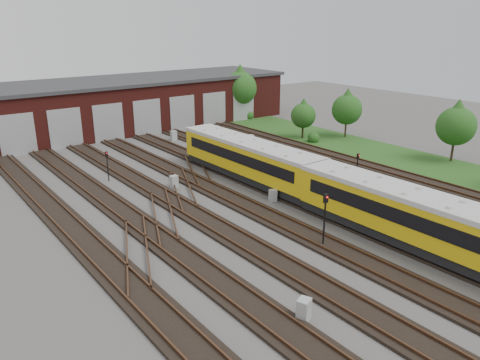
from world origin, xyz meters
TOP-DOWN VIEW (x-y plane):
  - ground at (0.00, 0.00)m, footprint 120.00×120.00m
  - track_network at (-0.17, 0.59)m, footprint 30.40×70.00m
  - maintenance_shed at (-0.01, 39.97)m, footprint 51.00×12.50m
  - grass_verge at (19.00, 10.00)m, footprint 8.00×55.00m
  - metro_train at (2.00, -3.37)m, footprint 3.05×48.12m
  - signal_mast_0 at (-2.19, -0.18)m, footprint 0.30×0.28m
  - signal_mast_1 at (-7.92, 20.15)m, footprint 0.24×0.22m
  - signal_mast_2 at (1.38, 9.05)m, footprint 0.27×0.25m
  - signal_mast_3 at (8.25, 5.77)m, footprint 0.25×0.24m
  - relay_cabinet_0 at (-8.64, -4.93)m, footprint 0.82×0.76m
  - relay_cabinet_1 at (-4.13, 15.19)m, footprint 0.66×0.57m
  - relay_cabinet_2 at (0.41, 7.58)m, footprint 0.71×0.66m
  - relay_cabinet_3 at (4.19, 29.74)m, footprint 0.74×0.65m
  - relay_cabinet_4 at (10.92, 23.38)m, footprint 0.60×0.53m
  - tree_0 at (18.20, 35.00)m, footprint 4.72×4.72m
  - tree_1 at (17.02, 21.08)m, footprint 2.95×2.95m
  - tree_2 at (21.57, 18.31)m, footprint 3.62×3.62m
  - tree_4 at (22.10, 4.93)m, footprint 3.84×3.84m
  - bush_1 at (16.75, 18.98)m, footprint 1.38×1.38m
  - bush_2 at (19.25, 34.37)m, footprint 1.51×1.51m

SIDE VIEW (x-z plane):
  - ground at x=0.00m, z-range 0.00..0.00m
  - grass_verge at x=19.00m, z-range 0.00..0.05m
  - track_network at x=-0.17m, z-range -0.06..0.27m
  - relay_cabinet_4 at x=10.92m, z-range 0.00..0.89m
  - relay_cabinet_2 at x=0.41m, z-range 0.00..0.96m
  - relay_cabinet_1 at x=-4.13m, z-range 0.00..1.04m
  - relay_cabinet_0 at x=-8.64m, z-range 0.00..1.10m
  - relay_cabinet_3 at x=4.19m, z-range 0.00..1.13m
  - bush_1 at x=16.75m, z-range 0.00..1.38m
  - bush_2 at x=19.25m, z-range 0.00..1.51m
  - signal_mast_1 at x=-7.92m, z-range 0.38..3.09m
  - signal_mast_2 at x=1.38m, z-range 0.41..3.16m
  - signal_mast_3 at x=8.25m, z-range 0.41..3.38m
  - metro_train at x=2.00m, z-range 0.37..3.70m
  - signal_mast_0 at x=-2.19m, z-range 0.49..4.00m
  - tree_1 at x=17.02m, z-range 0.70..5.59m
  - maintenance_shed at x=-0.01m, z-range 0.03..6.38m
  - tree_2 at x=21.57m, z-range 0.85..6.85m
  - tree_4 at x=22.10m, z-range 0.91..7.27m
  - tree_0 at x=18.20m, z-range 1.12..8.94m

